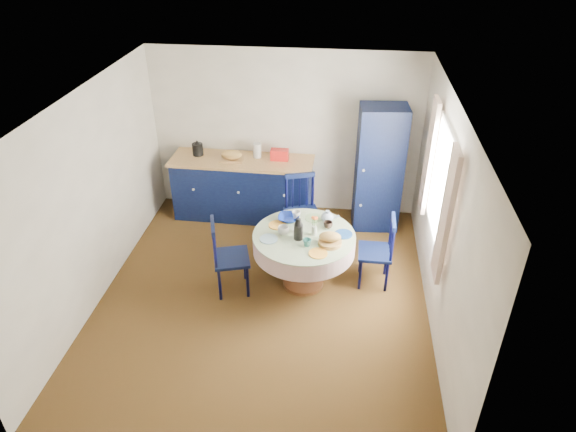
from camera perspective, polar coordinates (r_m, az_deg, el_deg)
name	(u,v)px	position (r m, az deg, el deg)	size (l,w,h in m)	color
floor	(264,296)	(6.49, -2.71, -8.87)	(4.50, 4.50, 0.00)	black
ceiling	(258,103)	(5.22, -3.40, 12.47)	(4.50, 4.50, 0.00)	white
wall_back	(285,133)	(7.75, -0.30, 9.18)	(4.00, 0.02, 2.50)	white
wall_left	(91,200)	(6.37, -21.06, 1.68)	(0.02, 4.50, 2.50)	white
wall_right	(443,221)	(5.80, 16.88, -0.58)	(0.02, 4.50, 2.50)	white
window	(439,186)	(5.91, 16.46, 3.24)	(0.10, 1.74, 1.45)	white
kitchen_counter	(243,187)	(7.86, -5.03, 3.22)	(2.13, 0.69, 1.19)	black
pantry_cabinet	(379,169)	(7.48, 10.08, 5.15)	(0.69, 0.51, 1.87)	black
dining_table	(305,243)	(6.29, 1.87, -3.02)	(1.25, 1.25, 1.04)	#582E19
chair_left	(228,256)	(6.32, -6.71, -4.49)	(0.53, 0.55, 1.00)	black
chair_far	(302,211)	(7.14, 1.53, 0.54)	(0.58, 0.56, 1.04)	black
chair_right	(378,251)	(6.51, 10.01, -3.82)	(0.42, 0.44, 0.96)	black
mug_a	(283,230)	(6.20, -0.52, -1.62)	(0.14, 0.14, 0.11)	silver
mug_b	(307,243)	(6.00, 2.13, -2.96)	(0.10, 0.10, 0.09)	#347771
mug_c	(328,225)	(6.34, 4.47, -0.99)	(0.11, 0.11, 0.09)	black
mug_d	(296,215)	(6.51, 0.94, 0.12)	(0.11, 0.11, 0.10)	silver
cobalt_bowl	(289,218)	(6.48, 0.09, -0.23)	(0.27, 0.27, 0.07)	navy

